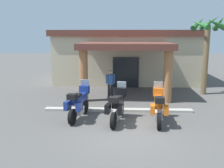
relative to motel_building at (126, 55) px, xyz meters
name	(u,v)px	position (x,y,z in m)	size (l,w,h in m)	color
ground_plane	(128,133)	(-0.05, -11.38, -2.02)	(80.00, 80.00, 0.00)	#514F4C
motel_building	(126,55)	(0.00, 0.00, 0.00)	(11.03, 11.06, 3.95)	beige
motorcycle_blue	(79,103)	(-2.18, -9.87, -1.32)	(0.89, 2.20, 1.61)	black
motorcycle_black	(117,106)	(-0.47, -10.27, -1.32)	(0.89, 2.20, 1.61)	black
motorcycle_orange	(159,107)	(1.23, -10.25, -1.32)	(0.74, 2.21, 1.61)	black
pedestrian	(110,82)	(-0.98, -6.12, -1.08)	(0.51, 0.32, 1.62)	black
palm_tree_near_portico	(207,37)	(4.78, -4.90, 1.49)	(1.97, 2.05, 4.86)	brown
curb_strip	(118,110)	(-0.47, -8.69, -1.96)	(7.12, 0.36, 0.12)	#ADA89E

